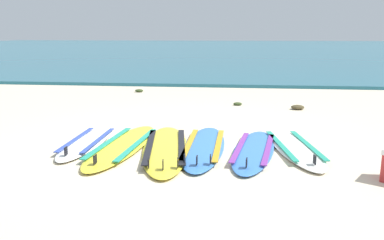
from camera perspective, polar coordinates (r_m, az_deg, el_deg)
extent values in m
plane|color=beige|center=(6.32, -0.49, -2.81)|extent=(80.00, 80.00, 0.00)
cube|color=#23667A|center=(42.15, 5.48, 10.20)|extent=(80.00, 60.00, 0.10)
ellipsoid|color=white|center=(6.27, -14.65, -3.02)|extent=(0.52, 2.00, 0.07)
cube|color=#334CB2|center=(6.33, -16.20, -2.59)|extent=(0.08, 1.40, 0.01)
cube|color=#334CB2|center=(6.20, -13.12, -2.72)|extent=(0.08, 1.40, 0.01)
cube|color=black|center=(5.55, -17.47, -4.23)|extent=(0.01, 0.09, 0.11)
ellipsoid|color=yellow|center=(5.98, -9.79, -3.55)|extent=(0.80, 2.50, 0.07)
cube|color=teal|center=(6.04, -11.77, -3.05)|extent=(0.22, 1.73, 0.01)
cube|color=teal|center=(5.89, -7.78, -3.30)|extent=(0.22, 1.73, 0.01)
cube|color=black|center=(5.10, -13.60, -5.47)|extent=(0.02, 0.09, 0.11)
ellipsoid|color=yellow|center=(5.76, -3.77, -3.99)|extent=(1.00, 2.61, 0.07)
cube|color=black|center=(5.77, -6.06, -3.61)|extent=(0.35, 1.78, 0.01)
cube|color=black|center=(5.75, -1.49, -3.58)|extent=(0.35, 1.78, 0.01)
cube|color=black|center=(4.79, -4.14, -6.32)|extent=(0.02, 0.09, 0.11)
cube|color=black|center=(4.86, -6.19, -6.10)|extent=(0.02, 0.09, 0.11)
cube|color=black|center=(4.84, -2.03, -6.08)|extent=(0.02, 0.09, 0.11)
ellipsoid|color=#3875CC|center=(5.83, 1.69, -3.78)|extent=(0.61, 2.35, 0.07)
cube|color=gold|center=(5.84, -0.37, -3.33)|extent=(0.10, 1.64, 0.01)
cube|color=gold|center=(5.80, 3.77, -3.46)|extent=(0.10, 1.64, 0.01)
cube|color=black|center=(4.93, 0.70, -5.73)|extent=(0.01, 0.09, 0.11)
cube|color=black|center=(5.01, -1.07, -5.45)|extent=(0.01, 0.09, 0.11)
cube|color=black|center=(4.98, 2.63, -5.58)|extent=(0.01, 0.09, 0.11)
ellipsoid|color=#3875CC|center=(5.73, 8.76, -4.23)|extent=(0.85, 2.25, 0.07)
cube|color=purple|center=(5.74, 6.81, -3.71)|extent=(0.29, 1.53, 0.01)
cube|color=purple|center=(5.70, 10.76, -3.95)|extent=(0.29, 1.53, 0.01)
cube|color=black|center=(4.89, 7.75, -6.03)|extent=(0.02, 0.09, 0.11)
ellipsoid|color=silver|center=(5.98, 14.29, -3.76)|extent=(0.88, 2.25, 0.07)
cube|color=teal|center=(5.91, 12.47, -3.43)|extent=(0.31, 1.53, 0.01)
cube|color=teal|center=(6.02, 16.11, -3.33)|extent=(0.31, 1.53, 0.01)
cube|color=black|center=(5.17, 17.01, -5.42)|extent=(0.03, 0.09, 0.11)
ellipsoid|color=#384723|center=(11.41, -7.52, 4.16)|extent=(0.23, 0.19, 0.08)
ellipsoid|color=#384723|center=(9.32, 6.50, 2.30)|extent=(0.20, 0.16, 0.07)
ellipsoid|color=#4C4228|center=(9.06, 14.77, 1.77)|extent=(0.29, 0.23, 0.10)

